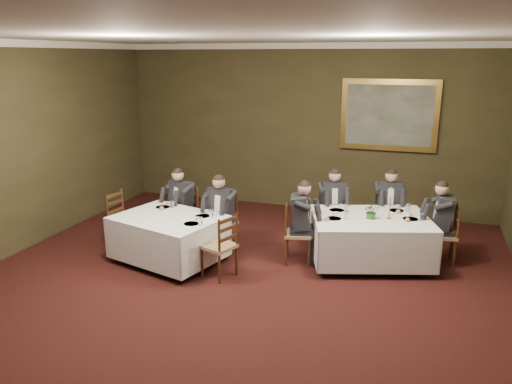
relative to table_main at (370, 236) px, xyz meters
The scene contains 25 objects.
ground 2.94m from the table_main, 126.66° to the right, with size 10.00×10.00×0.00m, color black.
ceiling 4.21m from the table_main, 126.66° to the right, with size 8.00×10.00×0.10m, color silver.
back_wall 3.44m from the table_main, 123.03° to the left, with size 8.00×0.10×3.50m, color #322D19.
crown_molding 4.17m from the table_main, 126.66° to the right, with size 8.00×10.00×0.12m.
table_main is the anchor object (origin of this frame).
table_second 3.24m from the table_main, 162.28° to the right, with size 1.92×1.65×0.67m.
chair_main_backleft 1.08m from the table_main, 135.04° to the left, with size 0.58×0.57×1.00m.
diner_main_backleft 1.06m from the table_main, 135.26° to the left, with size 0.56×0.60×1.35m.
chair_main_backright 1.08m from the table_main, 79.73° to the left, with size 0.53×0.52×1.00m.
diner_main_backright 1.06m from the table_main, 79.46° to the left, with size 0.51×0.56×1.35m.
chair_main_endleft 1.18m from the table_main, 162.69° to the right, with size 0.51×0.52×1.00m.
diner_main_endleft 1.16m from the table_main, 162.64° to the right, with size 0.56×0.50×1.35m.
chair_main_endright 1.18m from the table_main, 17.23° to the left, with size 0.45×0.47×1.00m.
diner_main_endright 1.16m from the table_main, 17.36° to the left, with size 0.51×0.44×1.35m.
chair_sec_backleft 3.30m from the table_main, behind, with size 0.56×0.55×1.00m.
diner_sec_backleft 3.30m from the table_main, behind, with size 0.55×0.59×1.35m.
chair_sec_backright 2.47m from the table_main, behind, with size 0.48×0.46×1.00m.
diner_sec_backright 2.46m from the table_main, behind, with size 0.45×0.52×1.35m.
chair_sec_endright 2.45m from the table_main, 148.81° to the right, with size 0.55×0.56×1.00m.
chair_sec_endleft 4.16m from the table_main, behind, with size 0.48×0.50×1.00m.
centerpiece 0.45m from the table_main, 83.15° to the right, with size 0.24×0.21×0.27m, color #2D5926.
candlestick 0.57m from the table_main, ahead, with size 0.08×0.08×0.52m.
place_setting_table_main 0.68m from the table_main, 155.12° to the left, with size 0.33×0.31×0.14m.
place_setting_table_second 3.43m from the table_main, behind, with size 0.33×0.31×0.14m.
painting 3.08m from the table_main, 90.00° to the left, with size 1.90×0.09×1.42m.
Camera 1 is at (2.38, -5.39, 3.25)m, focal length 35.00 mm.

